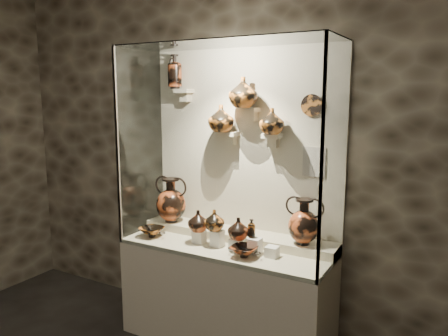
{
  "coord_description": "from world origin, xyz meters",
  "views": [
    {
      "loc": [
        1.62,
        -0.73,
        2.03
      ],
      "look_at": [
        -0.02,
        2.19,
        1.45
      ],
      "focal_mm": 35.0,
      "sensor_mm": 36.0,
      "label": 1
    }
  ],
  "objects_px": {
    "ovoid_vase_c": "(272,121)",
    "lekythos_small": "(252,227)",
    "amphora_left": "(171,200)",
    "jug_c": "(238,229)",
    "jug_a": "(198,221)",
    "kylix_left": "(152,231)",
    "jug_b": "(215,220)",
    "lekythos_tall": "(175,69)",
    "kylix_right": "(244,250)",
    "amphora_right": "(304,221)",
    "ovoid_vase_a": "(221,118)",
    "ovoid_vase_b": "(243,92)"
  },
  "relations": [
    {
      "from": "kylix_left",
      "to": "ovoid_vase_a",
      "type": "xyz_separation_m",
      "value": [
        0.5,
        0.31,
        0.95
      ]
    },
    {
      "from": "ovoid_vase_c",
      "to": "lekythos_tall",
      "type": "bearing_deg",
      "value": -171.13
    },
    {
      "from": "jug_b",
      "to": "lekythos_tall",
      "type": "height_order",
      "value": "lekythos_tall"
    },
    {
      "from": "amphora_right",
      "to": "ovoid_vase_a",
      "type": "height_order",
      "value": "ovoid_vase_a"
    },
    {
      "from": "kylix_right",
      "to": "lekythos_tall",
      "type": "relative_size",
      "value": 0.77
    },
    {
      "from": "jug_a",
      "to": "ovoid_vase_b",
      "type": "height_order",
      "value": "ovoid_vase_b"
    },
    {
      "from": "amphora_left",
      "to": "lekythos_small",
      "type": "height_order",
      "value": "amphora_left"
    },
    {
      "from": "jug_a",
      "to": "kylix_left",
      "type": "height_order",
      "value": "jug_a"
    },
    {
      "from": "jug_b",
      "to": "kylix_left",
      "type": "bearing_deg",
      "value": -159.48
    },
    {
      "from": "lekythos_small",
      "to": "ovoid_vase_c",
      "type": "height_order",
      "value": "ovoid_vase_c"
    },
    {
      "from": "jug_a",
      "to": "kylix_left",
      "type": "xyz_separation_m",
      "value": [
        -0.43,
        -0.06,
        -0.14
      ]
    },
    {
      "from": "amphora_right",
      "to": "lekythos_small",
      "type": "distance_m",
      "value": 0.4
    },
    {
      "from": "jug_b",
      "to": "lekythos_small",
      "type": "distance_m",
      "value": 0.32
    },
    {
      "from": "kylix_right",
      "to": "ovoid_vase_c",
      "type": "bearing_deg",
      "value": 61.45
    },
    {
      "from": "jug_b",
      "to": "jug_c",
      "type": "height_order",
      "value": "jug_b"
    },
    {
      "from": "jug_b",
      "to": "lekythos_tall",
      "type": "xyz_separation_m",
      "value": [
        -0.56,
        0.28,
        1.19
      ]
    },
    {
      "from": "amphora_right",
      "to": "jug_b",
      "type": "distance_m",
      "value": 0.69
    },
    {
      "from": "jug_a",
      "to": "lekythos_tall",
      "type": "bearing_deg",
      "value": 147.8
    },
    {
      "from": "ovoid_vase_b",
      "to": "ovoid_vase_c",
      "type": "distance_m",
      "value": 0.33
    },
    {
      "from": "kylix_left",
      "to": "ovoid_vase_a",
      "type": "height_order",
      "value": "ovoid_vase_a"
    },
    {
      "from": "jug_c",
      "to": "ovoid_vase_c",
      "type": "distance_m",
      "value": 0.86
    },
    {
      "from": "kylix_left",
      "to": "ovoid_vase_a",
      "type": "distance_m",
      "value": 1.11
    },
    {
      "from": "amphora_left",
      "to": "ovoid_vase_a",
      "type": "xyz_separation_m",
      "value": [
        0.48,
        0.05,
        0.73
      ]
    },
    {
      "from": "jug_a",
      "to": "jug_c",
      "type": "relative_size",
      "value": 1.01
    },
    {
      "from": "jug_b",
      "to": "amphora_right",
      "type": "bearing_deg",
      "value": 31.6
    },
    {
      "from": "jug_b",
      "to": "kylix_right",
      "type": "distance_m",
      "value": 0.36
    },
    {
      "from": "amphora_right",
      "to": "ovoid_vase_b",
      "type": "height_order",
      "value": "ovoid_vase_b"
    },
    {
      "from": "lekythos_small",
      "to": "kylix_right",
      "type": "bearing_deg",
      "value": -116.74
    },
    {
      "from": "jug_b",
      "to": "ovoid_vase_b",
      "type": "distance_m",
      "value": 1.03
    },
    {
      "from": "ovoid_vase_c",
      "to": "amphora_right",
      "type": "bearing_deg",
      "value": 2.1
    },
    {
      "from": "lekythos_tall",
      "to": "ovoid_vase_a",
      "type": "distance_m",
      "value": 0.63
    },
    {
      "from": "amphora_left",
      "to": "ovoid_vase_b",
      "type": "xyz_separation_m",
      "value": [
        0.69,
        0.04,
        0.94
      ]
    },
    {
      "from": "kylix_left",
      "to": "ovoid_vase_c",
      "type": "relative_size",
      "value": 1.27
    },
    {
      "from": "amphora_left",
      "to": "ovoid_vase_a",
      "type": "bearing_deg",
      "value": 18.03
    },
    {
      "from": "ovoid_vase_c",
      "to": "lekythos_small",
      "type": "bearing_deg",
      "value": -91.11
    },
    {
      "from": "amphora_left",
      "to": "kylix_left",
      "type": "relative_size",
      "value": 1.56
    },
    {
      "from": "jug_c",
      "to": "kylix_right",
      "type": "relative_size",
      "value": 0.68
    },
    {
      "from": "lekythos_small",
      "to": "ovoid_vase_a",
      "type": "relative_size",
      "value": 0.72
    },
    {
      "from": "amphora_left",
      "to": "jug_b",
      "type": "height_order",
      "value": "amphora_left"
    },
    {
      "from": "jug_a",
      "to": "kylix_left",
      "type": "relative_size",
      "value": 0.68
    },
    {
      "from": "amphora_right",
      "to": "kylix_right",
      "type": "distance_m",
      "value": 0.5
    },
    {
      "from": "lekythos_tall",
      "to": "ovoid_vase_c",
      "type": "relative_size",
      "value": 1.63
    },
    {
      "from": "jug_a",
      "to": "ovoid_vase_b",
      "type": "xyz_separation_m",
      "value": [
        0.27,
        0.24,
        1.02
      ]
    },
    {
      "from": "amphora_left",
      "to": "jug_c",
      "type": "distance_m",
      "value": 0.8
    },
    {
      "from": "lekythos_tall",
      "to": "ovoid_vase_b",
      "type": "distance_m",
      "value": 0.71
    },
    {
      "from": "amphora_right",
      "to": "lekythos_tall",
      "type": "xyz_separation_m",
      "value": [
        -1.22,
        0.08,
        1.15
      ]
    },
    {
      "from": "kylix_right",
      "to": "ovoid_vase_b",
      "type": "xyz_separation_m",
      "value": [
        -0.19,
        0.33,
        1.16
      ]
    },
    {
      "from": "kylix_left",
      "to": "lekythos_tall",
      "type": "relative_size",
      "value": 0.78
    },
    {
      "from": "amphora_left",
      "to": "lekythos_tall",
      "type": "bearing_deg",
      "value": 101.63
    },
    {
      "from": "amphora_left",
      "to": "amphora_right",
      "type": "bearing_deg",
      "value": 12.62
    }
  ]
}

